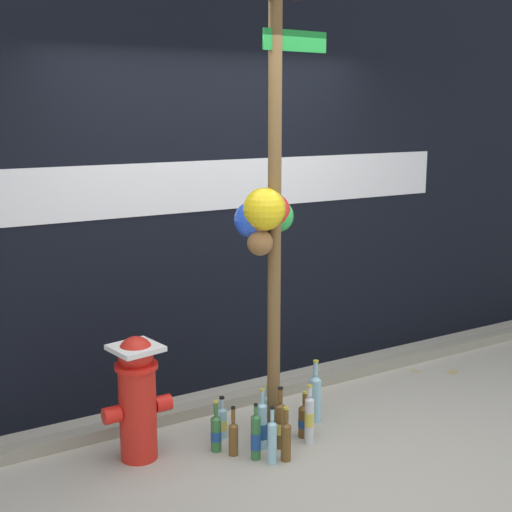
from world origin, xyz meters
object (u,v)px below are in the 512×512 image
object	(u,v)px
bottle_1	(222,422)
bottle_8	(309,418)
bottle_10	(280,424)
fire_hydrant	(137,395)
bottle_7	(216,432)
bottle_2	(304,420)
bottle_5	(256,437)
bottle_6	(286,439)
bottle_11	(272,440)
memorial_post	(269,177)
bottle_3	(268,411)
bottle_9	(233,437)
bottle_4	(262,426)
bottle_0	(315,397)

from	to	relation	value
bottle_1	bottle_8	distance (m)	0.57
bottle_8	bottle_10	world-z (taller)	bottle_10
fire_hydrant	bottle_10	distance (m)	0.91
bottle_7	bottle_10	size ratio (longest dim) A/B	0.82
bottle_1	bottle_2	world-z (taller)	bottle_2
bottle_5	bottle_6	bearing A→B (deg)	-36.38
bottle_6	bottle_11	size ratio (longest dim) A/B	0.95
bottle_7	memorial_post	bearing A→B (deg)	-7.57
bottle_5	bottle_6	distance (m)	0.18
memorial_post	bottle_3	world-z (taller)	memorial_post
bottle_1	bottle_7	bearing A→B (deg)	-130.01
bottle_5	bottle_3	bearing A→B (deg)	47.92
fire_hydrant	bottle_3	distance (m)	0.93
bottle_6	bottle_9	xyz separation A→B (m)	(-0.24, 0.23, -0.02)
bottle_4	bottle_8	xyz separation A→B (m)	(0.29, -0.09, 0.01)
bottle_7	bottle_1	bearing A→B (deg)	49.99
memorial_post	bottle_11	world-z (taller)	memorial_post
bottle_0	bottle_7	size ratio (longest dim) A/B	1.31
bottle_8	bottle_2	bearing A→B (deg)	73.95
bottle_11	bottle_7	bearing A→B (deg)	124.14
bottle_9	bottle_1	bearing A→B (deg)	77.35
memorial_post	bottle_2	world-z (taller)	memorial_post
bottle_3	bottle_5	size ratio (longest dim) A/B	0.86
bottle_2	memorial_post	bearing A→B (deg)	161.84
bottle_10	bottle_9	bearing A→B (deg)	166.55
bottle_0	bottle_5	size ratio (longest dim) A/B	1.21
bottle_3	bottle_6	size ratio (longest dim) A/B	0.90
memorial_post	bottle_8	xyz separation A→B (m)	(0.20, -0.16, -1.52)
bottle_9	bottle_3	bearing A→B (deg)	28.13
bottle_4	bottle_6	bearing A→B (deg)	-79.02
bottle_3	bottle_6	xyz separation A→B (m)	(-0.14, -0.43, 0.02)
bottle_6	bottle_11	xyz separation A→B (m)	(-0.09, 0.01, 0.01)
bottle_2	bottle_6	size ratio (longest dim) A/B	0.90
bottle_1	bottle_10	world-z (taller)	bottle_10
memorial_post	bottle_10	xyz separation A→B (m)	(0.01, -0.13, -1.53)
bottle_1	bottle_11	world-z (taller)	bottle_11
memorial_post	bottle_0	world-z (taller)	memorial_post
bottle_0	bottle_9	distance (m)	0.73
bottle_0	bottle_1	xyz separation A→B (m)	(-0.66, 0.11, -0.07)
bottle_0	bottle_3	bearing A→B (deg)	168.33
bottle_0	bottle_3	distance (m)	0.35
bottle_9	bottle_10	xyz separation A→B (m)	(0.30, -0.07, 0.04)
bottle_9	fire_hydrant	bearing A→B (deg)	152.13
fire_hydrant	bottle_0	world-z (taller)	fire_hydrant
fire_hydrant	bottle_0	distance (m)	1.25
memorial_post	bottle_6	size ratio (longest dim) A/B	8.95
bottle_10	memorial_post	bearing A→B (deg)	94.26
bottle_0	bottle_9	size ratio (longest dim) A/B	1.38
bottle_6	bottle_11	distance (m)	0.09
memorial_post	bottle_1	bearing A→B (deg)	140.58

